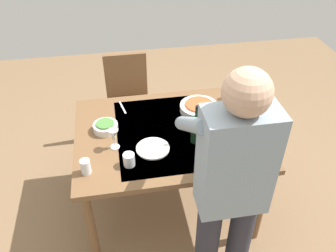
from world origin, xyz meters
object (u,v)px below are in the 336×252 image
water_cup_near_left (129,160)px  serving_bowl_pasta (199,107)px  wine_glass_right (219,121)px  chair_near (128,96)px  side_bowl_salad (106,127)px  wine_glass_left (114,135)px  dining_table (168,140)px  person_server (230,190)px  water_cup_far_left (86,167)px  water_cup_near_right (231,93)px  dinner_plate_near (153,148)px  wine_bottle (196,129)px

water_cup_near_left → serving_bowl_pasta: size_ratio=0.29×
wine_glass_right → serving_bowl_pasta: wine_glass_right is taller
chair_near → side_bowl_salad: bearing=75.5°
wine_glass_left → serving_bowl_pasta: bearing=-154.2°
dining_table → person_server: 0.85m
dining_table → wine_glass_right: size_ratio=8.91×
side_bowl_salad → chair_near: bearing=-104.5°
wine_glass_right → side_bowl_salad: wine_glass_right is taller
water_cup_far_left → serving_bowl_pasta: size_ratio=0.34×
wine_glass_left → serving_bowl_pasta: (-0.67, -0.33, -0.07)m
water_cup_near_right → dinner_plate_near: size_ratio=0.46×
dinner_plate_near → water_cup_near_right: bearing=-144.1°
wine_bottle → side_bowl_salad: bearing=-20.5°
wine_bottle → dinner_plate_near: 0.33m
wine_glass_left → wine_glass_right: (-0.75, -0.04, 0.00)m
dinner_plate_near → wine_bottle: bearing=-173.9°
water_cup_near_right → water_cup_far_left: bearing=30.0°
serving_bowl_pasta → dinner_plate_near: serving_bowl_pasta is taller
side_bowl_salad → wine_bottle: bearing=159.5°
wine_glass_right → water_cup_far_left: wine_glass_right is taller
wine_bottle → serving_bowl_pasta: wine_bottle is taller
chair_near → wine_glass_right: size_ratio=6.03×
chair_near → serving_bowl_pasta: (-0.52, 0.69, 0.27)m
water_cup_far_left → side_bowl_salad: size_ratio=0.56×
wine_glass_left → side_bowl_salad: (0.06, -0.20, -0.07)m
wine_glass_left → water_cup_near_right: size_ratio=1.44×
wine_glass_left → water_cup_near_left: size_ratio=1.72×
water_cup_near_right → side_bowl_salad: (1.03, 0.25, -0.02)m
chair_near → wine_bottle: 1.18m
water_cup_near_left → water_cup_near_right: 1.10m
person_server → serving_bowl_pasta: (-0.09, -1.00, -0.16)m
serving_bowl_pasta → dining_table: bearing=37.2°
water_cup_near_left → chair_near: bearing=-93.5°
dining_table → wine_glass_right: wine_glass_right is taller
dining_table → side_bowl_salad: (0.45, -0.09, 0.11)m
wine_glass_left → water_cup_near_right: (-0.97, -0.46, -0.05)m
water_cup_near_right → side_bowl_salad: water_cup_near_right is taller
dining_table → person_server: bearing=104.0°
person_server → water_cup_near_left: bearing=-44.1°
wine_bottle → person_server: bearing=92.1°
person_server → water_cup_near_left: 0.72m
person_server → dinner_plate_near: (0.33, -0.61, -0.19)m
wine_bottle → wine_glass_right: wine_bottle is taller
chair_near → wine_glass_right: bearing=121.1°
wine_glass_right → dinner_plate_near: wine_glass_right is taller
serving_bowl_pasta → side_bowl_salad: bearing=9.7°
water_cup_far_left → serving_bowl_pasta: water_cup_far_left is taller
person_server → water_cup_near_left: size_ratio=19.24×
wine_glass_left → chair_near: bearing=-98.7°
water_cup_near_left → water_cup_near_right: bearing=-144.0°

